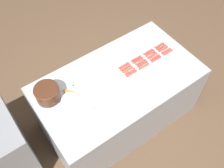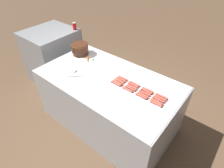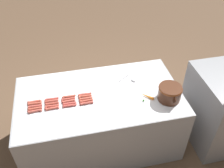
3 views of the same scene
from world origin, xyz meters
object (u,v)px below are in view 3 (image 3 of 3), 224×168
Objects in this scene: hot_dog_10 at (68,101)px; carrot at (147,96)px; hot_dog_0 at (34,102)px; bean_pot at (170,92)px; hot_dog_13 at (52,106)px; hot_dog_6 at (68,99)px; hot_dog_15 at (86,101)px; hot_dog_1 at (52,99)px; hot_dog_18 at (70,106)px; hot_dog_4 at (35,104)px; hot_dog_12 at (35,109)px; hot_dog_2 at (69,97)px; hot_dog_8 at (35,106)px; back_cabinet at (224,108)px; hot_dog_11 at (86,99)px; hot_dog_9 at (52,104)px; hot_dog_3 at (85,94)px; hot_dog_5 at (51,101)px; hot_dog_7 at (85,96)px; serving_spoon at (130,79)px; hot_dog_17 at (52,108)px; hot_dog_16 at (35,111)px; hot_dog_19 at (86,103)px; hot_dog_14 at (69,103)px.

carrot is (0.11, 0.88, 0.00)m from hot_dog_10.
hot_dog_0 is 1.00× the size of hot_dog_10.
hot_dog_13 is at bearing -96.61° from bean_pot.
hot_dog_6 and hot_dog_15 have the same top height.
hot_dog_18 is at bearing 52.33° from hot_dog_1.
hot_dog_4 is 0.37m from hot_dog_6.
hot_dog_10 is 0.37m from hot_dog_12.
hot_dog_8 is (0.08, -0.38, 0.00)m from hot_dog_2.
hot_dog_2 is at bearing -120.97° from hot_dog_15.
hot_dog_12 is at bearing -93.77° from back_cabinet.
hot_dog_11 is 0.48× the size of bean_pot.
hot_dog_12 is (0.04, -0.19, 0.00)m from hot_dog_9.
hot_dog_18 is at bearing -1.63° from hot_dog_2.
hot_dog_3 and hot_dog_13 have the same top height.
hot_dog_5 is 0.38m from hot_dog_7.
hot_dog_7 is at bearing 89.87° from hot_dog_4.
hot_dog_18 is at bearing -68.96° from serving_spoon.
hot_dog_9 is 0.20m from hot_dog_18.
hot_dog_17 is (0.07, 0.18, 0.00)m from hot_dog_8.
hot_dog_5 is 0.21m from hot_dog_16.
hot_dog_12 is 0.19m from hot_dog_17.
hot_dog_15 and hot_dog_18 have the same top height.
hot_dog_19 is at bearing -0.39° from hot_dog_3.
hot_dog_10 is at bearing 68.03° from hot_dog_1.
hot_dog_4 is 0.20m from hot_dog_13.
hot_dog_1 is 1.00× the size of hot_dog_14.
hot_dog_12 is at bearing -93.74° from hot_dog_19.
hot_dog_8 is at bearing -89.71° from hot_dog_10.
hot_dog_3 is at bearing 97.60° from hot_dog_8.
hot_dog_9 is (0.04, 0.00, 0.00)m from hot_dog_5.
hot_dog_1 and hot_dog_2 have the same top height.
hot_dog_10 is (-0.00, 0.37, 0.00)m from hot_dog_8.
hot_dog_18 is at bearing -1.90° from hot_dog_14.
hot_dog_0 is 1.00× the size of hot_dog_3.
back_cabinet is at bearing 83.75° from hot_dog_11.
hot_dog_7 is 0.39m from hot_dog_13.
hot_dog_2 and hot_dog_15 have the same top height.
carrot reaches higher than hot_dog_19.
hot_dog_13 is (0.08, 0.00, 0.00)m from hot_dog_5.
hot_dog_13 is 0.03m from hot_dog_17.
hot_dog_13 and hot_dog_16 have the same top height.
hot_dog_11 is at bearing 89.99° from hot_dog_10.
hot_dog_5 and hot_dog_12 have the same top height.
serving_spoon is (-0.30, 0.97, -0.01)m from hot_dog_17.
hot_dog_2 is 1.00× the size of hot_dog_14.
hot_dog_10 is (0.07, 0.37, 0.00)m from hot_dog_0.
carrot is at bearing 87.82° from hot_dog_17.
serving_spoon is (-0.30, 0.59, -0.01)m from hot_dog_19.
hot_dog_15 is at bearing 78.92° from hot_dog_0.
hot_dog_5 is at bearing -106.82° from hot_dog_19.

